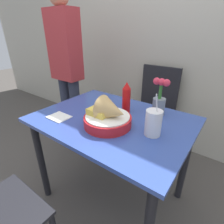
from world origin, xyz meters
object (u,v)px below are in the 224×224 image
at_px(flower_vase, 159,100).
at_px(food_basket, 109,116).
at_px(chair_far_window, 155,103).
at_px(drink_cup, 153,124).
at_px(ketchup_bottle, 126,98).
at_px(person_standing, 66,64).

bearing_deg(flower_vase, food_basket, -117.38).
xyz_separation_m(chair_far_window, drink_cup, (0.34, -0.85, 0.25)).
height_order(food_basket, ketchup_bottle, ketchup_bottle).
xyz_separation_m(food_basket, flower_vase, (0.17, 0.33, 0.04)).
height_order(drink_cup, flower_vase, same).
distance_m(chair_far_window, person_standing, 1.01).
bearing_deg(food_basket, drink_cup, 15.20).
bearing_deg(drink_cup, flower_vase, 106.82).
bearing_deg(flower_vase, chair_far_window, 114.10).
relative_size(food_basket, ketchup_bottle, 1.32).
bearing_deg(drink_cup, food_basket, -164.80).
distance_m(chair_far_window, ketchup_bottle, 0.74).
xyz_separation_m(ketchup_bottle, flower_vase, (0.20, 0.10, 0.00)).
height_order(chair_far_window, ketchup_bottle, ketchup_bottle).
bearing_deg(chair_far_window, drink_cup, -68.08).
bearing_deg(ketchup_bottle, drink_cup, -30.75).
bearing_deg(person_standing, food_basket, -26.88).
bearing_deg(person_standing, ketchup_bottle, -14.26).
height_order(food_basket, flower_vase, flower_vase).
bearing_deg(chair_far_window, person_standing, -150.32).
distance_m(food_basket, person_standing, 1.02).
bearing_deg(ketchup_bottle, flower_vase, 25.89).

